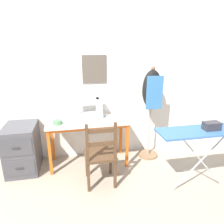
% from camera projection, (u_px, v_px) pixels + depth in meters
% --- Properties ---
extents(ground_plane, '(14.00, 14.00, 0.00)m').
position_uv_depth(ground_plane, '(91.00, 171.00, 2.96)').
color(ground_plane, tan).
extents(wall_back, '(10.00, 0.07, 2.55)m').
position_uv_depth(wall_back, '(85.00, 80.00, 3.07)').
color(wall_back, silver).
rests_on(wall_back, ground_plane).
extents(sewing_table, '(1.20, 0.49, 0.71)m').
position_uv_depth(sewing_table, '(88.00, 127.00, 2.98)').
color(sewing_table, silver).
rests_on(sewing_table, ground_plane).
extents(sewing_machine, '(0.40, 0.18, 0.33)m').
position_uv_depth(sewing_machine, '(91.00, 109.00, 3.04)').
color(sewing_machine, white).
rests_on(sewing_machine, sewing_table).
extents(fabric_bowl, '(0.14, 0.14, 0.06)m').
position_uv_depth(fabric_bowl, '(58.00, 122.00, 2.82)').
color(fabric_bowl, '#56895B').
rests_on(fabric_bowl, sewing_table).
extents(scissors, '(0.12, 0.08, 0.01)m').
position_uv_depth(scissors, '(123.00, 121.00, 2.92)').
color(scissors, silver).
rests_on(scissors, sewing_table).
extents(thread_spool_near_machine, '(0.03, 0.03, 0.03)m').
position_uv_depth(thread_spool_near_machine, '(105.00, 116.00, 3.09)').
color(thread_spool_near_machine, '#2875C1').
rests_on(thread_spool_near_machine, sewing_table).
extents(wooden_chair, '(0.40, 0.38, 0.92)m').
position_uv_depth(wooden_chair, '(100.00, 155.00, 2.58)').
color(wooden_chair, '#513823').
rests_on(wooden_chair, ground_plane).
extents(filing_cabinet, '(0.44, 0.56, 0.70)m').
position_uv_depth(filing_cabinet, '(23.00, 148.00, 2.91)').
color(filing_cabinet, '#4C4C51').
rests_on(filing_cabinet, ground_plane).
extents(dress_form, '(0.32, 0.32, 1.48)m').
position_uv_depth(dress_form, '(152.00, 95.00, 3.06)').
color(dress_form, '#846647').
rests_on(dress_form, ground_plane).
extents(ironing_board, '(1.17, 0.34, 0.83)m').
position_uv_depth(ironing_board, '(205.00, 133.00, 2.38)').
color(ironing_board, '#3D6BAD').
rests_on(ironing_board, ground_plane).
extents(storage_box, '(0.20, 0.12, 0.10)m').
position_uv_depth(storage_box, '(212.00, 126.00, 2.36)').
color(storage_box, '#333338').
rests_on(storage_box, ironing_board).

